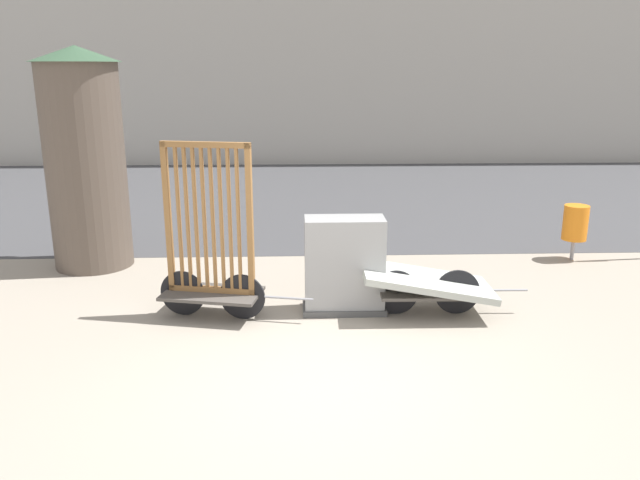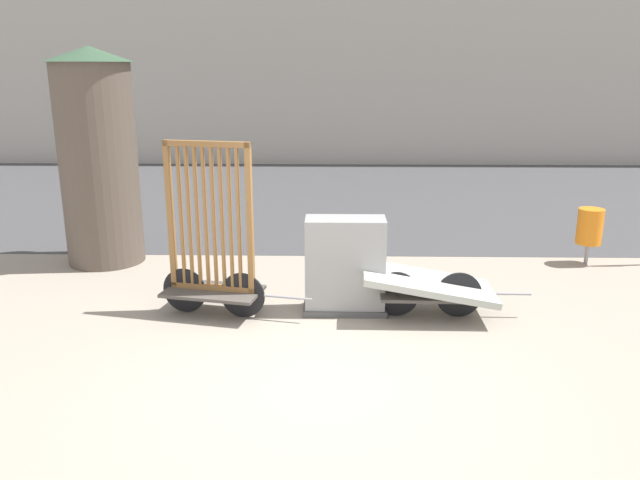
{
  "view_description": "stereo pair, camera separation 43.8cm",
  "coord_description": "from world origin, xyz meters",
  "px_view_note": "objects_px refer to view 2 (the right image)",
  "views": [
    {
      "loc": [
        -0.28,
        -5.72,
        3.09
      ],
      "look_at": [
        0.0,
        1.8,
        1.01
      ],
      "focal_mm": 35.0,
      "sensor_mm": 36.0,
      "label": 1
    },
    {
      "loc": [
        0.16,
        -5.72,
        3.09
      ],
      "look_at": [
        0.0,
        1.8,
        1.01
      ],
      "focal_mm": 35.0,
      "sensor_mm": 36.0,
      "label": 2
    }
  ],
  "objects_px": {
    "utility_cabinet": "(345,268)",
    "advertising_column": "(98,156)",
    "trash_bin": "(590,227)",
    "bike_cart_with_bedframe": "(212,256)",
    "bike_cart_with_mattress": "(428,286)"
  },
  "relations": [
    {
      "from": "bike_cart_with_mattress",
      "to": "trash_bin",
      "type": "distance_m",
      "value": 3.7
    },
    {
      "from": "bike_cart_with_mattress",
      "to": "advertising_column",
      "type": "relative_size",
      "value": 0.63
    },
    {
      "from": "bike_cart_with_bedframe",
      "to": "bike_cart_with_mattress",
      "type": "distance_m",
      "value": 2.78
    },
    {
      "from": "bike_cart_with_bedframe",
      "to": "advertising_column",
      "type": "bearing_deg",
      "value": 145.9
    },
    {
      "from": "utility_cabinet",
      "to": "trash_bin",
      "type": "bearing_deg",
      "value": 28.06
    },
    {
      "from": "bike_cart_with_bedframe",
      "to": "bike_cart_with_mattress",
      "type": "xyz_separation_m",
      "value": [
        2.75,
        0.0,
        -0.38
      ]
    },
    {
      "from": "bike_cart_with_bedframe",
      "to": "trash_bin",
      "type": "height_order",
      "value": "bike_cart_with_bedframe"
    },
    {
      "from": "utility_cabinet",
      "to": "advertising_column",
      "type": "relative_size",
      "value": 0.37
    },
    {
      "from": "trash_bin",
      "to": "bike_cart_with_bedframe",
      "type": "bearing_deg",
      "value": -158.16
    },
    {
      "from": "trash_bin",
      "to": "bike_cart_with_mattress",
      "type": "bearing_deg",
      "value": -142.07
    },
    {
      "from": "utility_cabinet",
      "to": "trash_bin",
      "type": "xyz_separation_m",
      "value": [
        3.97,
        2.12,
        0.04
      ]
    },
    {
      "from": "bike_cart_with_mattress",
      "to": "advertising_column",
      "type": "xyz_separation_m",
      "value": [
        -4.95,
        2.27,
        1.33
      ]
    },
    {
      "from": "utility_cabinet",
      "to": "trash_bin",
      "type": "distance_m",
      "value": 4.5
    },
    {
      "from": "utility_cabinet",
      "to": "advertising_column",
      "type": "height_order",
      "value": "advertising_column"
    },
    {
      "from": "bike_cart_with_bedframe",
      "to": "bike_cart_with_mattress",
      "type": "relative_size",
      "value": 1.04
    }
  ]
}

